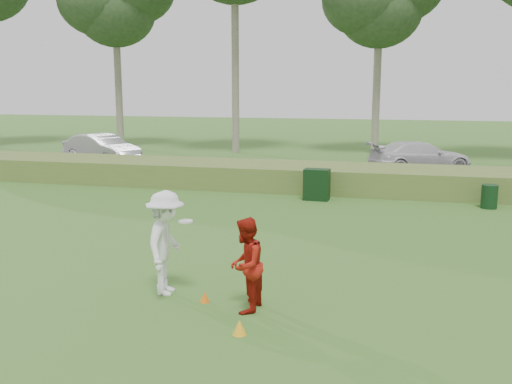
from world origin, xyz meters
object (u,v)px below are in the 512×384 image
(player_red, at_px, (246,265))
(car_mid, at_px, (102,149))
(utility_cabinet, at_px, (317,185))
(trash_bin, at_px, (489,197))
(car_right, at_px, (420,156))
(player_white, at_px, (166,243))
(cone_orange, at_px, (205,297))
(cone_yellow, at_px, (240,327))

(player_red, relative_size, car_mid, 0.37)
(player_red, xyz_separation_m, utility_cabinet, (-0.20, 10.15, -0.29))
(utility_cabinet, distance_m, trash_bin, 5.59)
(utility_cabinet, relative_size, trash_bin, 1.41)
(car_right, bearing_deg, player_white, 139.30)
(utility_cabinet, bearing_deg, car_mid, 154.44)
(trash_bin, relative_size, car_mid, 0.17)
(player_red, xyz_separation_m, cone_orange, (-0.83, 0.21, -0.73))
(trash_bin, bearing_deg, player_white, -126.07)
(cone_orange, distance_m, cone_yellow, 1.54)
(player_white, xyz_separation_m, player_red, (1.67, -0.46, -0.16))
(player_red, bearing_deg, trash_bin, 155.12)
(player_red, height_order, car_right, player_red)
(cone_orange, distance_m, car_mid, 19.65)
(player_white, height_order, car_mid, player_white)
(player_white, bearing_deg, utility_cabinet, -14.48)
(cone_orange, xyz_separation_m, trash_bin, (6.21, 9.93, 0.29))
(player_white, relative_size, cone_orange, 10.10)
(player_red, xyz_separation_m, cone_yellow, (0.16, -0.98, -0.71))
(player_red, distance_m, cone_yellow, 1.22)
(utility_cabinet, distance_m, car_right, 8.36)
(player_white, distance_m, trash_bin, 11.99)
(cone_orange, height_order, utility_cabinet, utility_cabinet)
(trash_bin, bearing_deg, utility_cabinet, 179.86)
(player_red, xyz_separation_m, trash_bin, (5.38, 10.14, -0.45))
(cone_yellow, bearing_deg, car_mid, 124.64)
(cone_yellow, bearing_deg, player_red, 99.36)
(player_red, distance_m, utility_cabinet, 10.16)
(cone_orange, bearing_deg, car_mid, 124.21)
(player_white, relative_size, car_mid, 0.44)
(cone_orange, distance_m, car_right, 18.00)
(cone_orange, bearing_deg, utility_cabinet, 86.39)
(cone_yellow, relative_size, car_right, 0.05)
(cone_orange, xyz_separation_m, car_right, (4.28, 17.47, 0.64))
(player_white, distance_m, cone_yellow, 2.48)
(cone_orange, xyz_separation_m, car_mid, (-11.04, 16.24, 0.70))
(player_red, relative_size, utility_cabinet, 1.54)
(player_white, relative_size, car_right, 0.42)
(trash_bin, height_order, car_mid, car_mid)
(player_red, xyz_separation_m, car_mid, (-11.87, 16.44, -0.03))
(car_right, bearing_deg, player_red, 144.81)
(player_red, relative_size, trash_bin, 2.17)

